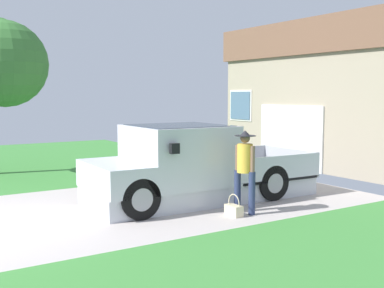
% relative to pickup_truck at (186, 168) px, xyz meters
% --- Properties ---
extents(pickup_truck, '(2.17, 5.30, 1.71)m').
position_rel_pickup_truck_xyz_m(pickup_truck, '(0.00, 0.00, 0.00)').
color(pickup_truck, silver).
rests_on(pickup_truck, ground).
extents(person_with_hat, '(0.47, 0.42, 1.67)m').
position_rel_pickup_truck_xyz_m(person_with_hat, '(1.55, 0.43, 0.21)').
color(person_with_hat, navy).
rests_on(person_with_hat, ground).
extents(handbag, '(0.39, 0.19, 0.44)m').
position_rel_pickup_truck_xyz_m(handbag, '(1.59, 0.12, -0.64)').
color(handbag, beige).
rests_on(handbag, ground).
extents(house_with_garage, '(8.38, 5.55, 4.68)m').
position_rel_pickup_truck_xyz_m(house_with_garage, '(-1.69, 8.11, 1.61)').
color(house_with_garage, tan).
rests_on(house_with_garage, ground).
extents(front_yard_tree, '(2.94, 2.54, 4.68)m').
position_rel_pickup_truck_xyz_m(front_yard_tree, '(-6.29, -2.53, 2.61)').
color(front_yard_tree, brown).
rests_on(front_yard_tree, ground).
extents(wheeled_trash_bin, '(0.60, 0.72, 1.11)m').
position_rel_pickup_truck_xyz_m(wheeled_trash_bin, '(-3.85, 2.78, -0.17)').
color(wheeled_trash_bin, '#424247').
rests_on(wheeled_trash_bin, ground).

